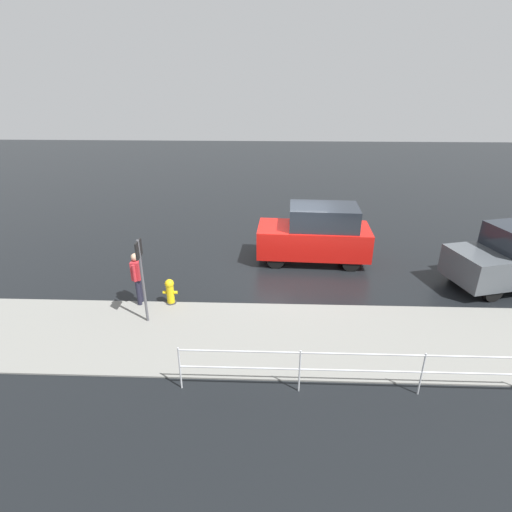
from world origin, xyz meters
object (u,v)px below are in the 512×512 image
(sign_post, at_px, (141,270))
(fire_hydrant, at_px, (170,292))
(pedestrian, at_px, (137,275))
(moving_hatchback, at_px, (316,234))

(sign_post, bearing_deg, fire_hydrant, -113.76)
(pedestrian, bearing_deg, sign_post, 117.08)
(fire_hydrant, height_order, sign_post, sign_post)
(moving_hatchback, bearing_deg, pedestrian, 31.04)
(pedestrian, relative_size, sign_post, 0.68)
(pedestrian, bearing_deg, fire_hydrant, -177.76)
(moving_hatchback, distance_m, sign_post, 6.46)
(pedestrian, height_order, sign_post, sign_post)
(fire_hydrant, relative_size, pedestrian, 0.50)
(moving_hatchback, height_order, sign_post, sign_post)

